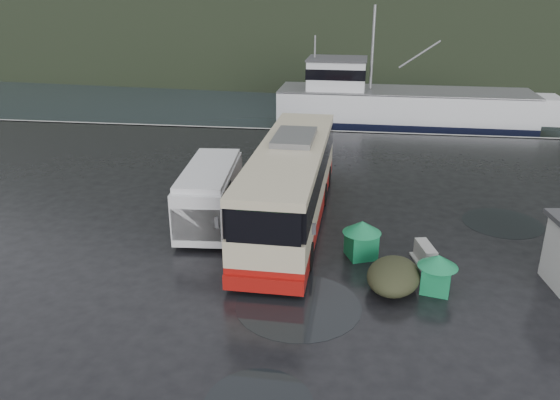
# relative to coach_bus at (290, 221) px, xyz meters

# --- Properties ---
(ground) EXTENTS (160.00, 160.00, 0.00)m
(ground) POSITION_rel_coach_bus_xyz_m (0.74, -3.38, 0.00)
(ground) COLOR black
(ground) RESTS_ON ground
(harbor_water) EXTENTS (300.00, 180.00, 0.02)m
(harbor_water) POSITION_rel_coach_bus_xyz_m (0.74, 106.62, 0.00)
(harbor_water) COLOR black
(harbor_water) RESTS_ON ground
(quay_edge) EXTENTS (160.00, 0.60, 1.50)m
(quay_edge) POSITION_rel_coach_bus_xyz_m (0.74, 16.62, 0.00)
(quay_edge) COLOR #999993
(quay_edge) RESTS_ON ground
(headland) EXTENTS (780.00, 540.00, 570.00)m
(headland) POSITION_rel_coach_bus_xyz_m (10.74, 246.62, 0.00)
(headland) COLOR black
(headland) RESTS_ON ground
(coach_bus) EXTENTS (3.53, 13.23, 3.73)m
(coach_bus) POSITION_rel_coach_bus_xyz_m (0.00, 0.00, 0.00)
(coach_bus) COLOR #C2B593
(coach_bus) RESTS_ON ground
(white_van) EXTENTS (2.60, 6.37, 2.60)m
(white_van) POSITION_rel_coach_bus_xyz_m (-3.49, -0.55, 0.00)
(white_van) COLOR silver
(white_van) RESTS_ON ground
(waste_bin_left) EXTENTS (1.18, 1.18, 1.37)m
(waste_bin_left) POSITION_rel_coach_bus_xyz_m (5.65, -5.28, 0.00)
(waste_bin_left) COLOR #167D49
(waste_bin_left) RESTS_ON ground
(waste_bin_right) EXTENTS (1.39, 1.39, 1.49)m
(waste_bin_right) POSITION_rel_coach_bus_xyz_m (3.10, -3.05, 0.00)
(waste_bin_right) COLOR #167D49
(waste_bin_right) RESTS_ON ground
(dome_tent) EXTENTS (2.27, 2.84, 0.99)m
(dome_tent) POSITION_rel_coach_bus_xyz_m (4.21, -5.34, 0.00)
(dome_tent) COLOR #2E311D
(dome_tent) RESTS_ON ground
(jersey_barrier_a) EXTENTS (1.03, 1.58, 0.73)m
(jersey_barrier_a) POSITION_rel_coach_bus_xyz_m (5.51, -3.22, 0.00)
(jersey_barrier_a) COLOR #999993
(jersey_barrier_a) RESTS_ON ground
(fishing_trawler) EXTENTS (24.58, 5.89, 9.79)m
(fishing_trawler) POSITION_rel_coach_bus_xyz_m (6.63, 24.09, 0.00)
(fishing_trawler) COLOR silver
(fishing_trawler) RESTS_ON ground
(puddles) EXTENTS (12.07, 15.76, 0.01)m
(puddles) POSITION_rel_coach_bus_xyz_m (3.63, -5.31, 0.00)
(puddles) COLOR black
(puddles) RESTS_ON ground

